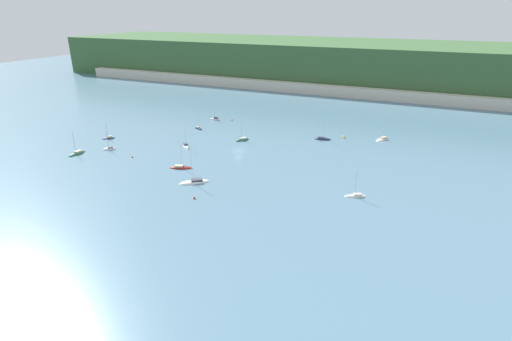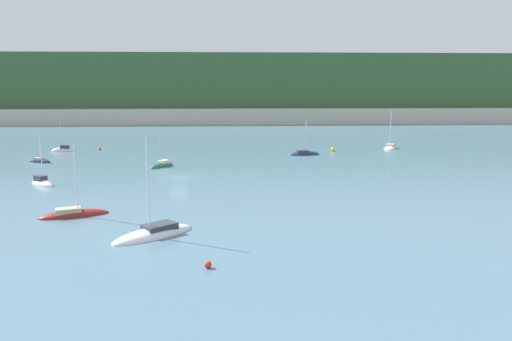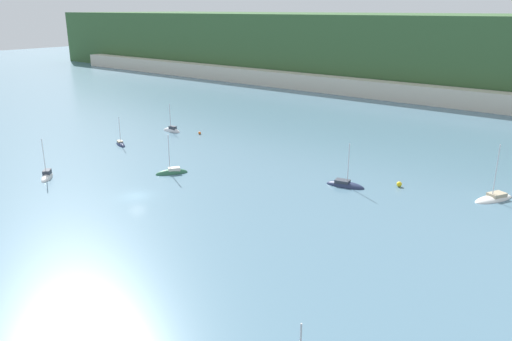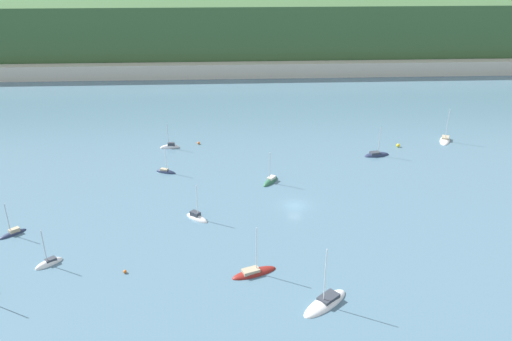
# 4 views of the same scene
# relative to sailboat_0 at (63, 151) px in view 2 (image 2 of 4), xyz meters

# --- Properties ---
(ground_plane) EXTENTS (600.00, 600.00, 0.00)m
(ground_plane) POSITION_rel_sailboat_0_xyz_m (27.98, -32.50, -0.13)
(ground_plane) COLOR slate
(hillside_ridge) EXTENTS (395.23, 83.39, 25.86)m
(hillside_ridge) POSITION_rel_sailboat_0_xyz_m (27.98, 119.03, 12.80)
(hillside_ridge) COLOR #385B33
(hillside_ridge) RESTS_ON ground_plane
(shore_town_strip) EXTENTS (335.94, 6.00, 5.54)m
(shore_town_strip) POSITION_rel_sailboat_0_xyz_m (27.98, 73.83, 2.64)
(shore_town_strip) COLOR beige
(shore_town_strip) RESTS_ON ground_plane
(sailboat_0) EXTENTS (5.08, 1.93, 7.56)m
(sailboat_0) POSITION_rel_sailboat_0_xyz_m (0.00, 0.00, 0.00)
(sailboat_0) COLOR silver
(sailboat_0) RESTS_ON ground_plane
(sailboat_2) EXTENTS (8.39, 7.69, 10.36)m
(sailboat_2) POSITION_rel_sailboat_0_xyz_m (28.65, -62.30, -0.04)
(sailboat_2) COLOR white
(sailboat_2) RESTS_ON ground_plane
(sailboat_3) EXTENTS (5.47, 7.77, 9.44)m
(sailboat_3) POSITION_rel_sailboat_0_xyz_m (72.03, 1.23, -0.02)
(sailboat_3) COLOR white
(sailboat_3) RESTS_ON ground_plane
(sailboat_5) EXTENTS (4.48, 5.66, 7.96)m
(sailboat_5) POSITION_rel_sailboat_0_xyz_m (23.97, -21.47, -0.03)
(sailboat_5) COLOR #2D6647
(sailboat_5) RESTS_ON ground_plane
(sailboat_6) EXTENTS (4.97, 3.05, 6.90)m
(sailboat_6) POSITION_rel_sailboat_0_xyz_m (0.64, -15.18, -0.04)
(sailboat_6) COLOR #232D4C
(sailboat_6) RESTS_ON ground_plane
(sailboat_7) EXTENTS (4.97, 4.71, 7.89)m
(sailboat_7) POSITION_rel_sailboat_0_xyz_m (8.83, -36.66, 0.01)
(sailboat_7) COLOR white
(sailboat_7) RESTS_ON ground_plane
(sailboat_9) EXTENTS (6.77, 3.46, 8.17)m
(sailboat_9) POSITION_rel_sailboat_0_xyz_m (51.20, -7.86, -0.05)
(sailboat_9) COLOR #232D4C
(sailboat_9) RESTS_ON ground_plane
(sailboat_11) EXTENTS (7.70, 4.63, 8.93)m
(sailboat_11) POSITION_rel_sailboat_0_xyz_m (18.74, -54.52, -0.04)
(sailboat_11) COLOR maroon
(sailboat_11) RESTS_ON ground_plane
(mooring_buoy_0) EXTENTS (0.66, 0.66, 0.66)m
(mooring_buoy_0) POSITION_rel_sailboat_0_xyz_m (7.17, 2.21, 0.20)
(mooring_buoy_0) COLOR orange
(mooring_buoy_0) RESTS_ON ground_plane
(mooring_buoy_1) EXTENTS (0.59, 0.59, 0.59)m
(mooring_buoy_1) POSITION_rel_sailboat_0_xyz_m (34.16, -71.10, 0.17)
(mooring_buoy_1) COLOR red
(mooring_buoy_1) RESTS_ON ground_plane
(mooring_buoy_3) EXTENTS (0.88, 0.88, 0.88)m
(mooring_buoy_3) POSITION_rel_sailboat_0_xyz_m (58.27, -2.49, 0.31)
(mooring_buoy_3) COLOR yellow
(mooring_buoy_3) RESTS_ON ground_plane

